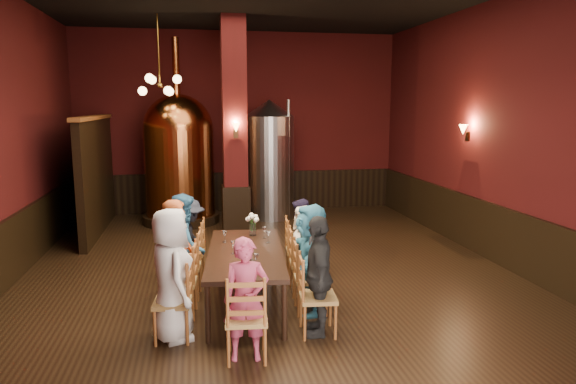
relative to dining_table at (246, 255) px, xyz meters
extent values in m
plane|color=black|center=(0.50, 1.38, -0.69)|extent=(10.00, 10.00, 0.00)
cube|color=#440E0F|center=(0.50, 6.38, 1.56)|extent=(8.00, 0.02, 4.50)
cube|color=#440E0F|center=(0.50, -3.62, 1.56)|extent=(8.00, 0.02, 4.50)
cube|color=#440E0F|center=(4.50, 1.38, 1.56)|extent=(0.02, 10.00, 4.50)
cube|color=black|center=(4.46, 1.38, -0.19)|extent=(0.08, 9.90, 1.00)
cube|color=black|center=(0.50, 6.34, -0.19)|extent=(7.90, 0.08, 1.00)
cube|color=black|center=(-3.46, 1.38, -0.19)|extent=(0.08, 9.90, 1.00)
cube|color=#440E0F|center=(0.20, 4.18, 1.56)|extent=(0.58, 0.58, 4.50)
cube|color=black|center=(-2.70, 4.58, 0.51)|extent=(0.22, 3.50, 2.40)
cube|color=black|center=(0.00, 0.00, 0.03)|extent=(1.22, 2.48, 0.06)
cylinder|color=black|center=(-0.55, -1.09, -0.34)|extent=(0.07, 0.07, 0.69)
cylinder|color=black|center=(0.33, -1.18, -0.34)|extent=(0.07, 0.07, 0.69)
cylinder|color=black|center=(-0.33, 1.18, -0.34)|extent=(0.07, 0.07, 0.69)
cylinder|color=black|center=(0.55, 1.09, -0.34)|extent=(0.07, 0.07, 0.69)
imported|color=white|center=(-0.94, -0.92, 0.09)|extent=(0.68, 0.86, 1.56)
imported|color=#973F19|center=(-0.88, -0.25, 0.08)|extent=(0.41, 0.59, 1.53)
imported|color=#25577D|center=(-0.82, 0.41, 0.06)|extent=(0.36, 0.72, 1.49)
imported|color=black|center=(-0.75, 1.08, -0.04)|extent=(0.67, 0.93, 1.30)
imported|color=black|center=(0.75, -1.08, 0.03)|extent=(0.48, 0.89, 1.44)
imported|color=teal|center=(0.82, -0.41, 0.04)|extent=(0.56, 1.38, 1.45)
imported|color=silver|center=(0.88, 0.25, -0.04)|extent=(0.48, 0.67, 1.30)
imported|color=#1D172F|center=(0.94, 0.92, -0.06)|extent=(0.50, 0.68, 1.27)
imported|color=#B23B5C|center=(-0.15, -1.54, -0.02)|extent=(0.51, 0.36, 1.33)
cylinder|color=black|center=(-0.99, 5.27, -0.59)|extent=(1.77, 1.77, 0.20)
cylinder|color=#BB5F2B|center=(-0.99, 5.27, 0.49)|extent=(2.02, 2.02, 1.97)
sphere|color=#BB5F2B|center=(-0.99, 5.27, 1.47)|extent=(1.57, 1.57, 1.57)
cylinder|color=#BB5F2B|center=(-0.99, 5.27, 2.85)|extent=(0.16, 0.16, 1.28)
cylinder|color=#B2B2B7|center=(1.12, 5.44, 0.53)|extent=(1.50, 1.50, 2.44)
cone|color=#B2B2B7|center=(1.12, 5.44, 1.94)|extent=(1.17, 1.17, 0.39)
cylinder|color=#B2B2B7|center=(1.51, 5.05, 0.77)|extent=(0.08, 0.08, 2.73)
cylinder|color=white|center=(0.19, 0.82, 0.15)|extent=(0.10, 0.10, 0.18)
camera|label=1|loc=(-0.63, -6.70, 2.01)|focal=32.00mm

